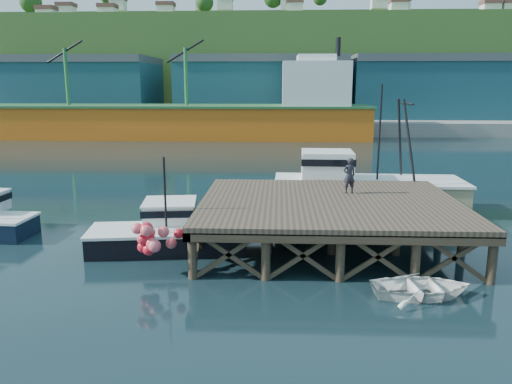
# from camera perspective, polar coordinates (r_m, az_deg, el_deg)

# --- Properties ---
(ground) EXTENTS (300.00, 300.00, 0.00)m
(ground) POSITION_cam_1_polar(r_m,az_deg,el_deg) (24.29, -4.87, -5.66)
(ground) COLOR black
(ground) RESTS_ON ground
(wharf) EXTENTS (12.00, 10.00, 2.62)m
(wharf) POSITION_cam_1_polar(r_m,az_deg,el_deg) (23.51, 8.40, -1.44)
(wharf) COLOR brown
(wharf) RESTS_ON ground
(far_quay) EXTENTS (160.00, 40.00, 2.00)m
(far_quay) POSITION_cam_1_polar(r_m,az_deg,el_deg) (93.20, 0.76, 8.18)
(far_quay) COLOR gray
(far_quay) RESTS_ON ground
(warehouse_left) EXTENTS (32.00, 16.00, 9.00)m
(warehouse_left) POSITION_cam_1_polar(r_m,az_deg,el_deg) (95.84, -21.15, 10.78)
(warehouse_left) COLOR #194454
(warehouse_left) RESTS_ON far_quay
(warehouse_mid) EXTENTS (28.00, 16.00, 9.00)m
(warehouse_mid) POSITION_cam_1_polar(r_m,az_deg,el_deg) (87.99, 0.65, 11.53)
(warehouse_mid) COLOR #194454
(warehouse_mid) RESTS_ON far_quay
(warehouse_right) EXTENTS (30.00, 16.00, 9.00)m
(warehouse_right) POSITION_cam_1_polar(r_m,az_deg,el_deg) (91.95, 20.04, 10.84)
(warehouse_right) COLOR #194454
(warehouse_right) RESTS_ON far_quay
(cargo_ship) EXTENTS (55.50, 10.00, 13.75)m
(cargo_ship) POSITION_cam_1_polar(r_m,az_deg,el_deg) (71.98, -6.67, 8.78)
(cargo_ship) COLOR orange
(cargo_ship) RESTS_ON ground
(hillside) EXTENTS (220.00, 50.00, 22.00)m
(hillside) POSITION_cam_1_polar(r_m,az_deg,el_deg) (123.02, 1.26, 13.79)
(hillside) COLOR #2D511E
(hillside) RESTS_ON ground
(boat_black) EXTENTS (7.40, 6.17, 4.40)m
(boat_black) POSITION_cam_1_polar(r_m,az_deg,el_deg) (23.37, -9.94, -4.45)
(boat_black) COLOR black
(boat_black) RESTS_ON ground
(trawler) EXTENTS (11.24, 4.27, 7.46)m
(trawler) POSITION_cam_1_polar(r_m,az_deg,el_deg) (30.44, 12.25, 0.73)
(trawler) COLOR tan
(trawler) RESTS_ON ground
(dinghy) EXTENTS (3.73, 2.81, 0.73)m
(dinghy) POSITION_cam_1_polar(r_m,az_deg,el_deg) (19.00, 18.40, -10.26)
(dinghy) COLOR white
(dinghy) RESTS_ON ground
(dockworker) EXTENTS (0.75, 0.61, 1.77)m
(dockworker) POSITION_cam_1_polar(r_m,az_deg,el_deg) (25.16, 10.60, 1.87)
(dockworker) COLOR #212028
(dockworker) RESTS_ON wharf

